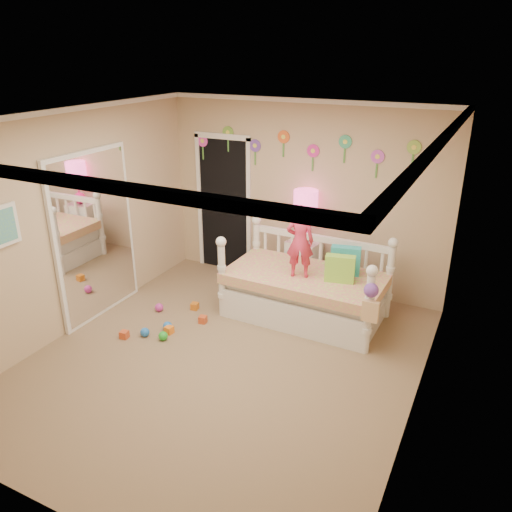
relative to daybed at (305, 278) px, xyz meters
The scene contains 18 objects.
floor 1.52m from the daybed, 107.01° to the right, with size 4.00×4.50×0.01m, color #7F684C.
ceiling 2.50m from the daybed, 107.01° to the right, with size 4.00×4.50×0.01m, color white.
back_wall 1.25m from the daybed, 114.89° to the left, with size 4.00×0.01×2.60m, color tan.
left_wall 2.87m from the daybed, 150.68° to the right, with size 0.01×4.50×2.60m, color tan.
right_wall 2.22m from the daybed, 40.54° to the right, with size 0.01×4.50×2.60m, color tan.
crown_molding 2.48m from the daybed, 107.01° to the right, with size 4.00×4.50×0.06m, color white, non-canonical shape.
daybed is the anchor object (origin of this frame).
pillow_turquoise 0.54m from the daybed, 24.31° to the left, with size 0.36×0.12×0.36m, color teal.
pillow_lime 0.50m from the daybed, ahead, with size 0.35×0.13×0.33m, color #91DC43.
child 0.53m from the daybed, 111.39° to the right, with size 0.33×0.22×0.91m, color #E13357.
nightstand 0.80m from the daybed, 113.16° to the left, with size 0.43×0.33×0.72m, color white.
table_lamp 1.02m from the daybed, 113.16° to the left, with size 0.33×0.33×0.72m.
closet_doorway 1.95m from the daybed, 152.16° to the left, with size 0.90×0.04×2.07m, color black.
flower_decals 1.73m from the daybed, 119.78° to the left, with size 3.40×0.02×0.50m, color #B2668C, non-canonical shape.
mirror_closet 2.65m from the daybed, 156.03° to the right, with size 0.07×1.30×2.10m, color white.
wall_picture 3.44m from the daybed, 136.59° to the right, with size 0.05×0.34×0.42m, color white.
hanging_bag 1.10m from the daybed, 30.28° to the right, with size 0.20×0.16×0.36m, color beige, non-canonical shape.
toy_scatter 1.83m from the daybed, 140.95° to the right, with size 0.80×1.30×0.11m, color #996666, non-canonical shape.
Camera 1 is at (2.41, -4.06, 3.20)m, focal length 35.61 mm.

